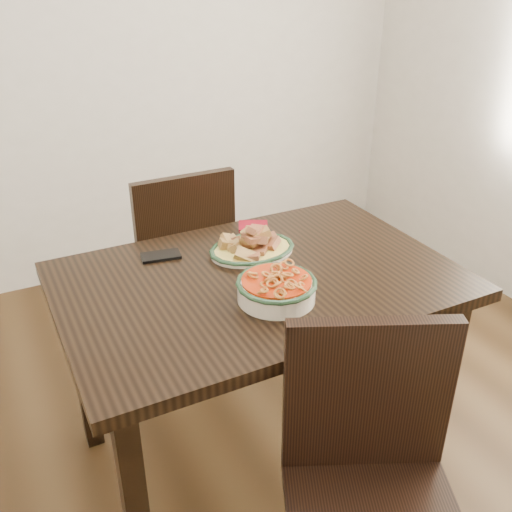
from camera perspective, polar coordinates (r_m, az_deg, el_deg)
name	(u,v)px	position (r m, az deg, el deg)	size (l,w,h in m)	color
floor	(264,473)	(2.18, 0.77, -20.84)	(3.50, 3.50, 0.00)	#342210
wall_back	(101,35)	(3.12, -15.23, 20.56)	(3.50, 0.10, 2.60)	silver
dining_table	(259,302)	(1.84, 0.28, -4.58)	(1.23, 0.82, 0.75)	black
chair_far	(179,255)	(2.48, -7.68, 0.14)	(0.42, 0.42, 0.89)	black
chair_near	(371,478)	(1.53, 11.41, -20.92)	(0.56, 0.56, 0.89)	black
fish_plate	(252,241)	(1.91, -0.39, 1.54)	(0.29, 0.23, 0.11)	#F1E5CB
noodle_bowl	(276,286)	(1.64, 2.06, -3.05)	(0.24, 0.24, 0.08)	beige
smartphone	(161,256)	(1.92, -9.50, 0.02)	(0.13, 0.07, 0.01)	black
napkin	(253,226)	(2.10, -0.28, 2.99)	(0.11, 0.09, 0.01)	maroon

